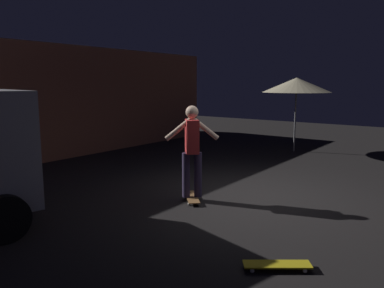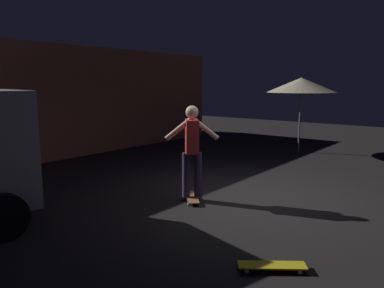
{
  "view_description": "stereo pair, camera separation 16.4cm",
  "coord_description": "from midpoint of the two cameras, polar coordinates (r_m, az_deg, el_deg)",
  "views": [
    {
      "loc": [
        -6.27,
        -3.18,
        2.13
      ],
      "look_at": [
        -0.87,
        0.84,
        1.05
      ],
      "focal_mm": 35.49,
      "sensor_mm": 36.0,
      "label": 1
    },
    {
      "loc": [
        -6.17,
        -3.31,
        2.13
      ],
      "look_at": [
        -0.87,
        0.84,
        1.05
      ],
      "focal_mm": 35.49,
      "sensor_mm": 36.0,
      "label": 2
    }
  ],
  "objects": [
    {
      "name": "ground_plane",
      "position": [
        7.34,
        8.77,
        -7.87
      ],
      "size": [
        28.0,
        28.0,
        0.0
      ],
      "primitive_type": "plane",
      "color": "black"
    },
    {
      "name": "skateboard_ridden",
      "position": [
        7.05,
        -0.67,
        -8.01
      ],
      "size": [
        0.7,
        0.68,
        0.07
      ],
      "color": "olive",
      "rests_on": "ground_plane"
    },
    {
      "name": "patio_umbrella",
      "position": [
        12.24,
        15.07,
        8.55
      ],
      "size": [
        2.1,
        2.1,
        2.3
      ],
      "color": "slate",
      "rests_on": "ground_plane"
    },
    {
      "name": "skater",
      "position": [
        6.82,
        -0.69,
        -0.11
      ],
      "size": [
        0.74,
        0.78,
        1.67
      ],
      "color": "#382D4C",
      "rests_on": "skateboard_ridden"
    },
    {
      "name": "low_building",
      "position": [
        12.93,
        -24.84,
        5.94
      ],
      "size": [
        12.91,
        4.15,
        3.2
      ],
      "color": "#B76B4C",
      "rests_on": "ground_plane"
    },
    {
      "name": "skateboard_spare",
      "position": [
        4.69,
        11.64,
        -17.36
      ],
      "size": [
        0.62,
        0.75,
        0.07
      ],
      "color": "gold",
      "rests_on": "ground_plane"
    }
  ]
}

